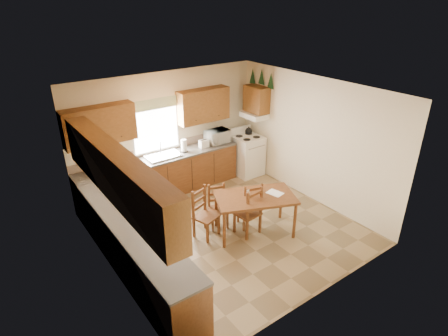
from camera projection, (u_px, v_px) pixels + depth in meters
floor at (227, 228)px, 7.34m from camera, size 4.50×4.50×0.00m
ceiling at (227, 92)px, 6.19m from camera, size 4.50×4.50×0.00m
wall_left at (106, 203)px, 5.57m from camera, size 4.50×4.50×0.00m
wall_right at (312, 140)px, 7.96m from camera, size 4.50×4.50×0.00m
wall_back at (168, 132)px, 8.41m from camera, size 4.50×4.50×0.00m
wall_front at (324, 222)px, 5.12m from camera, size 4.50×4.50×0.00m
lower_cab_back at (162, 177)px, 8.38m from camera, size 3.75×0.60×0.88m
lower_cab_left at (135, 250)px, 6.00m from camera, size 0.60×3.60×0.88m
counter_back at (160, 158)px, 8.18m from camera, size 3.75×0.63×0.04m
counter_left at (132, 226)px, 5.81m from camera, size 0.63×3.60×0.04m
backsplash at (154, 150)px, 8.35m from camera, size 3.75×0.01×0.18m
upper_cab_back_left at (99, 125)px, 7.25m from camera, size 1.41×0.33×0.75m
upper_cab_back_right at (203, 105)px, 8.53m from camera, size 1.25×0.33×0.75m
upper_cab_left at (116, 173)px, 5.33m from camera, size 0.33×3.60×0.75m
upper_cab_stove at (256, 99)px, 8.84m from camera, size 0.33×0.62×0.62m
range_hood at (254, 115)px, 8.98m from camera, size 0.44×0.62×0.12m
window_frame at (156, 126)px, 8.14m from camera, size 1.13×0.02×1.18m
window_pane at (156, 126)px, 8.14m from camera, size 1.05×0.01×1.10m
window_valance at (154, 104)px, 7.91m from camera, size 1.19×0.01×0.24m
sink_basin at (163, 156)px, 8.21m from camera, size 0.75×0.45×0.04m
pine_decal_a at (271, 81)px, 8.47m from camera, size 0.22×0.22×0.36m
pine_decal_b at (262, 76)px, 8.69m from camera, size 0.22×0.22×0.36m
pine_decal_c at (253, 76)px, 8.94m from camera, size 0.22×0.22×0.36m
stove at (247, 156)px, 9.37m from camera, size 0.66×0.68×0.97m
coffeemaker at (92, 169)px, 7.30m from camera, size 0.23×0.26×0.31m
paper_towel at (184, 146)px, 8.41m from camera, size 0.16×0.16×0.29m
toaster at (204, 144)px, 8.68m from camera, size 0.22×0.14×0.18m
microwave at (217, 136)px, 8.92m from camera, size 0.53×0.39×0.31m
dining_table at (254, 214)px, 7.08m from camera, size 1.66×1.34×0.78m
chair_near_left at (249, 204)px, 7.25m from camera, size 0.50×0.49×0.96m
chair_near_right at (248, 210)px, 7.01m from camera, size 0.45×0.44×0.99m
chair_far_left at (206, 214)px, 6.92m from camera, size 0.50×0.49×0.96m
chair_far_right at (218, 207)px, 7.24m from camera, size 0.45×0.44×0.85m
table_paper at (275, 193)px, 7.02m from camera, size 0.28×0.33×0.00m
table_card at (248, 193)px, 6.91m from camera, size 0.09×0.05×0.12m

